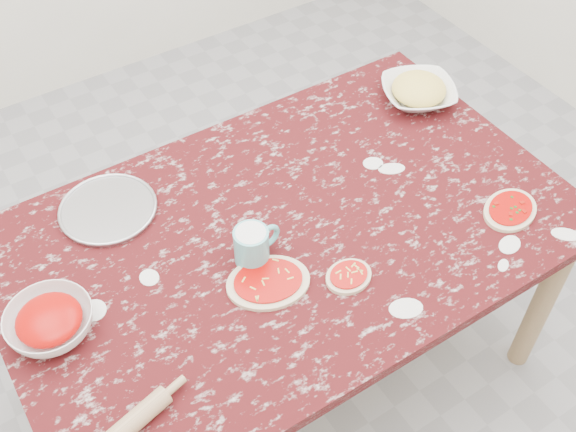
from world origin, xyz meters
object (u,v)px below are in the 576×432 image
at_px(pizza_tray, 108,210).
at_px(sauce_bowl, 50,323).
at_px(flour_mug, 253,245).
at_px(cheese_bowl, 418,93).
at_px(rolling_pin, 125,429).
at_px(worktable, 288,247).

distance_m(pizza_tray, sauce_bowl, 0.41).
bearing_deg(flour_mug, cheese_bowl, 19.63).
bearing_deg(sauce_bowl, rolling_pin, -83.05).
bearing_deg(worktable, rolling_pin, -153.14).
bearing_deg(pizza_tray, flour_mug, -55.01).
relative_size(pizza_tray, cheese_bowl, 1.14).
xyz_separation_m(worktable, sauce_bowl, (-0.67, 0.03, 0.12)).
xyz_separation_m(pizza_tray, rolling_pin, (-0.23, -0.65, 0.02)).
bearing_deg(flour_mug, pizza_tray, 124.99).
bearing_deg(rolling_pin, sauce_bowl, 96.95).
distance_m(sauce_bowl, cheese_bowl, 1.36).
bearing_deg(rolling_pin, worktable, 26.86).
height_order(flour_mug, rolling_pin, flour_mug).
relative_size(sauce_bowl, cheese_bowl, 0.90).
distance_m(pizza_tray, flour_mug, 0.46).
height_order(pizza_tray, rolling_pin, rolling_pin).
height_order(sauce_bowl, flour_mug, flour_mug).
xyz_separation_m(sauce_bowl, rolling_pin, (0.04, -0.35, -0.01)).
distance_m(worktable, cheese_bowl, 0.72).
bearing_deg(sauce_bowl, pizza_tray, 48.10).
distance_m(worktable, sauce_bowl, 0.68).
bearing_deg(cheese_bowl, pizza_tray, 175.49).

